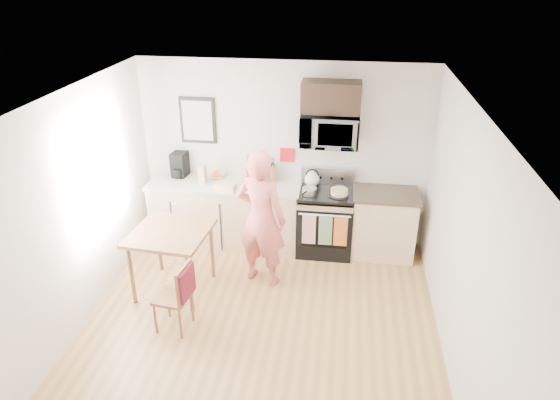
# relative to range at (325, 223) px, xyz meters

# --- Properties ---
(floor) EXTENTS (4.60, 4.60, 0.00)m
(floor) POSITION_rel_range_xyz_m (-0.63, -1.98, -0.44)
(floor) COLOR olive
(floor) RESTS_ON ground
(back_wall) EXTENTS (4.00, 0.04, 2.60)m
(back_wall) POSITION_rel_range_xyz_m (-0.63, 0.32, 0.86)
(back_wall) COLOR white
(back_wall) RESTS_ON floor
(left_wall) EXTENTS (0.04, 4.60, 2.60)m
(left_wall) POSITION_rel_range_xyz_m (-2.63, -1.98, 0.86)
(left_wall) COLOR white
(left_wall) RESTS_ON floor
(right_wall) EXTENTS (0.04, 4.60, 2.60)m
(right_wall) POSITION_rel_range_xyz_m (1.37, -1.98, 0.86)
(right_wall) COLOR white
(right_wall) RESTS_ON floor
(ceiling) EXTENTS (4.00, 4.60, 0.04)m
(ceiling) POSITION_rel_range_xyz_m (-0.63, -1.98, 2.16)
(ceiling) COLOR white
(ceiling) RESTS_ON back_wall
(window) EXTENTS (0.06, 1.40, 1.50)m
(window) POSITION_rel_range_xyz_m (-2.59, -1.18, 1.11)
(window) COLOR silver
(window) RESTS_ON left_wall
(cabinet_left) EXTENTS (2.10, 0.60, 0.90)m
(cabinet_left) POSITION_rel_range_xyz_m (-1.43, 0.02, 0.01)
(cabinet_left) COLOR beige
(cabinet_left) RESTS_ON floor
(countertop_left) EXTENTS (2.14, 0.64, 0.04)m
(countertop_left) POSITION_rel_range_xyz_m (-1.43, 0.02, 0.48)
(countertop_left) COLOR beige
(countertop_left) RESTS_ON cabinet_left
(cabinet_right) EXTENTS (0.84, 0.60, 0.90)m
(cabinet_right) POSITION_rel_range_xyz_m (0.80, 0.02, 0.01)
(cabinet_right) COLOR beige
(cabinet_right) RESTS_ON floor
(countertop_right) EXTENTS (0.88, 0.64, 0.04)m
(countertop_right) POSITION_rel_range_xyz_m (0.80, 0.02, 0.48)
(countertop_right) COLOR black
(countertop_right) RESTS_ON cabinet_right
(range) EXTENTS (0.76, 0.70, 1.16)m
(range) POSITION_rel_range_xyz_m (0.00, 0.00, 0.00)
(range) COLOR black
(range) RESTS_ON floor
(microwave) EXTENTS (0.76, 0.51, 0.42)m
(microwave) POSITION_rel_range_xyz_m (-0.00, 0.10, 1.32)
(microwave) COLOR silver
(microwave) RESTS_ON back_wall
(upper_cabinet) EXTENTS (0.76, 0.35, 0.40)m
(upper_cabinet) POSITION_rel_range_xyz_m (-0.00, 0.15, 1.74)
(upper_cabinet) COLOR black
(upper_cabinet) RESTS_ON back_wall
(wall_art) EXTENTS (0.50, 0.04, 0.65)m
(wall_art) POSITION_rel_range_xyz_m (-1.83, 0.30, 1.31)
(wall_art) COLOR black
(wall_art) RESTS_ON back_wall
(wall_trivet) EXTENTS (0.20, 0.02, 0.20)m
(wall_trivet) POSITION_rel_range_xyz_m (-0.58, 0.31, 0.86)
(wall_trivet) COLOR red
(wall_trivet) RESTS_ON back_wall
(person) EXTENTS (0.75, 0.60, 1.78)m
(person) POSITION_rel_range_xyz_m (-0.76, -0.84, 0.46)
(person) COLOR #B63232
(person) RESTS_ON floor
(dining_table) EXTENTS (0.89, 0.89, 0.84)m
(dining_table) POSITION_rel_range_xyz_m (-1.80, -1.20, 0.30)
(dining_table) COLOR brown
(dining_table) RESTS_ON floor
(chair) EXTENTS (0.44, 0.40, 0.84)m
(chair) POSITION_rel_range_xyz_m (-1.46, -1.92, 0.11)
(chair) COLOR brown
(chair) RESTS_ON floor
(knife_block) EXTENTS (0.12, 0.16, 0.23)m
(knife_block) POSITION_rel_range_xyz_m (-0.79, 0.23, 0.62)
(knife_block) COLOR brown
(knife_block) RESTS_ON countertop_left
(utensil_crock) EXTENTS (0.12, 0.12, 0.37)m
(utensil_crock) POSITION_rel_range_xyz_m (-1.10, 0.24, 0.65)
(utensil_crock) COLOR red
(utensil_crock) RESTS_ON countertop_left
(fruit_bowl) EXTENTS (0.24, 0.24, 0.11)m
(fruit_bowl) POSITION_rel_range_xyz_m (-1.57, 0.20, 0.55)
(fruit_bowl) COLOR white
(fruit_bowl) RESTS_ON countertop_left
(milk_carton) EXTENTS (0.11, 0.11, 0.25)m
(milk_carton) POSITION_rel_range_xyz_m (-1.73, -0.00, 0.63)
(milk_carton) COLOR tan
(milk_carton) RESTS_ON countertop_left
(coffee_maker) EXTENTS (0.23, 0.31, 0.35)m
(coffee_maker) POSITION_rel_range_xyz_m (-2.12, 0.20, 0.67)
(coffee_maker) COLOR black
(coffee_maker) RESTS_ON countertop_left
(bread_bag) EXTENTS (0.31, 0.19, 0.10)m
(bread_bag) POSITION_rel_range_xyz_m (-1.36, -0.20, 0.56)
(bread_bag) COLOR #DDAB74
(bread_bag) RESTS_ON countertop_left
(cake) EXTENTS (0.27, 0.27, 0.09)m
(cake) POSITION_rel_range_xyz_m (0.17, -0.11, 0.53)
(cake) COLOR black
(cake) RESTS_ON range
(kettle) EXTENTS (0.21, 0.21, 0.26)m
(kettle) POSITION_rel_range_xyz_m (-0.21, 0.13, 0.60)
(kettle) COLOR white
(kettle) RESTS_ON range
(pot) EXTENTS (0.19, 0.31, 0.10)m
(pot) POSITION_rel_range_xyz_m (-0.22, -0.15, 0.54)
(pot) COLOR silver
(pot) RESTS_ON range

